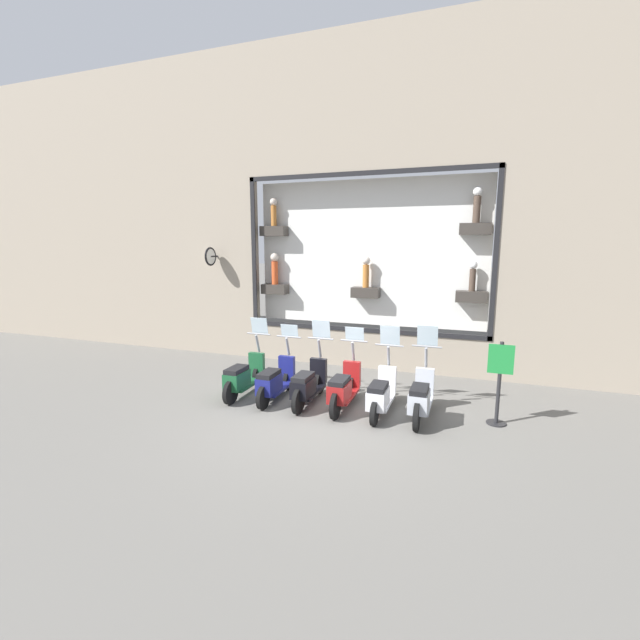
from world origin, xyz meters
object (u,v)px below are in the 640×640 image
object	(u,v)px
scooter_silver_0	(421,397)
scooter_red_2	(343,388)
scooter_green_5	(243,377)
scooter_black_3	(308,384)
scooter_white_1	(381,394)
shop_sign_post	(499,381)
scooter_navy_4	(275,381)

from	to	relation	value
scooter_silver_0	scooter_red_2	distance (m)	1.55
scooter_green_5	scooter_black_3	bearing A→B (deg)	-89.92
scooter_white_1	shop_sign_post	distance (m)	2.22
scooter_navy_4	shop_sign_post	bearing A→B (deg)	-86.53
scooter_silver_0	scooter_white_1	world-z (taller)	scooter_silver_0
scooter_silver_0	scooter_navy_4	distance (m)	3.11
scooter_red_2	scooter_green_5	world-z (taller)	scooter_green_5
scooter_black_3	scooter_green_5	distance (m)	1.55
scooter_navy_4	scooter_green_5	distance (m)	0.78
scooter_green_5	shop_sign_post	bearing A→B (deg)	-87.10
scooter_silver_0	shop_sign_post	distance (m)	1.47
scooter_navy_4	scooter_green_5	world-z (taller)	scooter_green_5
scooter_silver_0	scooter_white_1	bearing A→B (deg)	90.56
scooter_red_2	shop_sign_post	world-z (taller)	shop_sign_post
scooter_red_2	scooter_silver_0	bearing A→B (deg)	-89.85
scooter_silver_0	shop_sign_post	world-z (taller)	scooter_silver_0
scooter_navy_4	scooter_white_1	bearing A→B (deg)	-89.97
scooter_red_2	scooter_black_3	world-z (taller)	scooter_black_3
scooter_black_3	scooter_navy_4	size ratio (longest dim) A/B	1.00
scooter_green_5	shop_sign_post	world-z (taller)	scooter_green_5
scooter_white_1	scooter_green_5	distance (m)	3.11
scooter_silver_0	scooter_navy_4	bearing A→B (deg)	90.16
scooter_silver_0	scooter_black_3	xyz separation A→B (m)	(-0.00, 2.33, -0.01)
scooter_red_2	scooter_white_1	bearing A→B (deg)	-90.27
scooter_white_1	scooter_black_3	distance (m)	1.55
scooter_white_1	scooter_silver_0	bearing A→B (deg)	-89.44
scooter_white_1	shop_sign_post	xyz separation A→B (m)	(0.27, -2.17, 0.43)
scooter_red_2	scooter_green_5	distance (m)	2.33
scooter_silver_0	scooter_white_1	xyz separation A→B (m)	(-0.01, 0.78, -0.03)
scooter_black_3	scooter_silver_0	bearing A→B (deg)	-89.96
scooter_green_5	shop_sign_post	distance (m)	5.30
shop_sign_post	scooter_silver_0	bearing A→B (deg)	100.75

